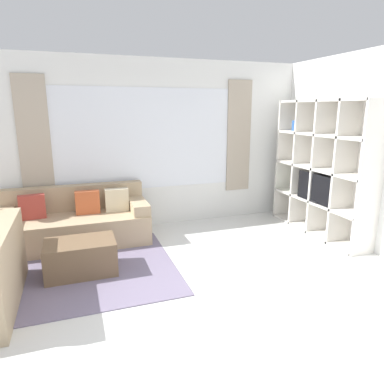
# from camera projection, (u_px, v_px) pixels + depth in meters

# --- Properties ---
(ground_plane) EXTENTS (16.00, 16.00, 0.00)m
(ground_plane) POSITION_uv_depth(u_px,v_px,m) (215.00, 322.00, 3.17)
(ground_plane) COLOR silver
(wall_back) EXTENTS (6.54, 0.11, 2.70)m
(wall_back) POSITION_uv_depth(u_px,v_px,m) (146.00, 145.00, 5.53)
(wall_back) COLOR white
(wall_back) RESTS_ON ground_plane
(wall_right) EXTENTS (0.07, 4.09, 2.70)m
(wall_right) POSITION_uv_depth(u_px,v_px,m) (347.00, 149.00, 5.04)
(wall_right) COLOR white
(wall_right) RESTS_ON ground_plane
(area_rug) EXTENTS (2.90, 1.96, 0.01)m
(area_rug) POSITION_uv_depth(u_px,v_px,m) (52.00, 275.00, 4.05)
(area_rug) COLOR slate
(area_rug) RESTS_ON ground_plane
(shelving_unit) EXTENTS (0.41, 1.90, 2.06)m
(shelving_unit) POSITION_uv_depth(u_px,v_px,m) (323.00, 169.00, 5.26)
(shelving_unit) COLOR silver
(shelving_unit) RESTS_ON ground_plane
(couch_main) EXTENTS (2.05, 0.86, 0.81)m
(couch_main) POSITION_uv_depth(u_px,v_px,m) (76.00, 223.00, 4.97)
(couch_main) COLOR tan
(couch_main) RESTS_ON ground_plane
(ottoman) EXTENTS (0.81, 0.52, 0.41)m
(ottoman) POSITION_uv_depth(u_px,v_px,m) (81.00, 257.00, 4.06)
(ottoman) COLOR brown
(ottoman) RESTS_ON ground_plane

